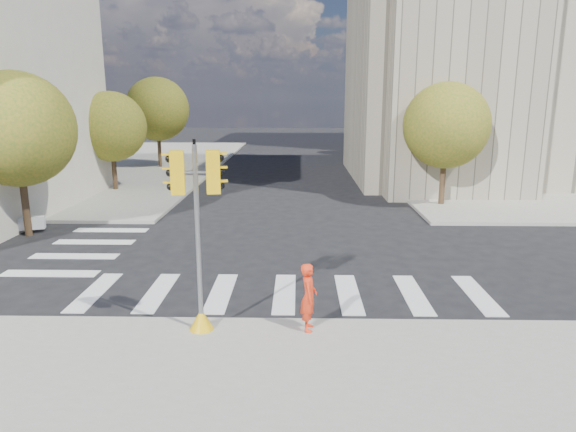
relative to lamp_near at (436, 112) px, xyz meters
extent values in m
plane|color=black|center=(-8.00, -14.00, -4.58)|extent=(160.00, 160.00, 0.00)
cube|color=gray|center=(12.00, 12.00, -4.50)|extent=(28.00, 40.00, 0.15)
cube|color=gray|center=(-28.00, 12.00, -4.50)|extent=(28.00, 40.00, 0.15)
cube|color=gray|center=(9.00, 6.00, 2.42)|extent=(26.00, 14.00, 14.00)
cube|color=gray|center=(1.00, 1.00, 2.42)|extent=(8.00, 8.00, 14.00)
cube|color=#9EA0A3|center=(14.00, 28.00, 10.42)|extent=(20.00, 18.00, 30.00)
cylinder|color=#382616|center=(-18.50, -10.00, -3.35)|extent=(0.28, 0.28, 2.45)
sphere|color=#355B1A|center=(-18.50, -10.00, -0.37)|extent=(4.40, 4.40, 4.40)
cylinder|color=#382616|center=(-18.50, 0.00, -3.49)|extent=(0.28, 0.28, 2.17)
sphere|color=#355B1A|center=(-18.50, 0.00, -0.81)|extent=(4.00, 4.00, 4.00)
cylinder|color=#382616|center=(-18.50, 10.00, -3.27)|extent=(0.28, 0.28, 2.62)
sphere|color=#355B1A|center=(-18.50, 10.00, -0.03)|extent=(4.80, 4.80, 4.80)
cylinder|color=#382616|center=(-0.50, -4.00, -3.39)|extent=(0.28, 0.28, 2.38)
sphere|color=#355B1A|center=(-0.50, -4.00, -0.52)|extent=(4.20, 4.20, 4.20)
cylinder|color=#382616|center=(-0.50, 8.00, -3.32)|extent=(0.28, 0.28, 2.52)
sphere|color=#355B1A|center=(-0.50, 8.00, -0.22)|extent=(4.60, 4.60, 4.60)
cylinder|color=#382616|center=(-0.50, 20.00, -3.44)|extent=(0.28, 0.28, 2.27)
sphere|color=#355B1A|center=(-0.50, 20.00, -0.70)|extent=(4.00, 4.00, 4.00)
cylinder|color=black|center=(0.00, 0.00, -0.43)|extent=(0.12, 0.12, 8.00)
cube|color=black|center=(0.00, 0.00, 3.57)|extent=(0.35, 0.18, 0.22)
cylinder|color=black|center=(0.00, 14.00, -0.43)|extent=(0.12, 0.12, 8.00)
cube|color=black|center=(0.00, 14.00, 3.57)|extent=(0.35, 0.18, 0.22)
cone|color=#DCA70B|center=(-9.95, -18.65, -4.18)|extent=(0.56, 0.56, 0.50)
cylinder|color=gray|center=(-9.95, -18.65, -2.30)|extent=(0.11, 0.11, 4.26)
cylinder|color=black|center=(-9.95, -18.65, -0.12)|extent=(0.07, 0.07, 0.12)
cylinder|color=gray|center=(-9.95, -18.65, -0.77)|extent=(0.90, 0.21, 0.06)
cube|color=#DCA70B|center=(-10.33, -18.71, -0.77)|extent=(0.33, 0.27, 0.95)
cube|color=#DCA70B|center=(-9.58, -18.58, -0.77)|extent=(0.33, 0.27, 0.95)
imported|color=red|center=(-7.48, -18.60, -3.63)|extent=(0.40, 0.59, 1.59)
camera|label=1|loc=(-7.72, -29.59, 0.80)|focal=32.00mm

